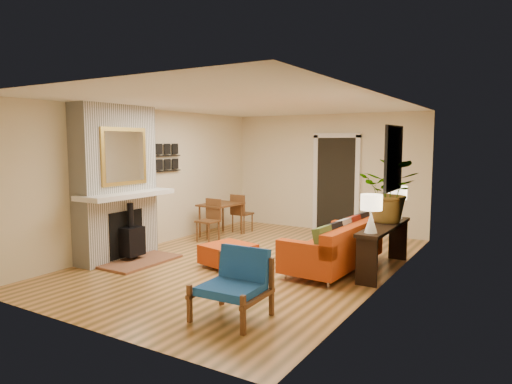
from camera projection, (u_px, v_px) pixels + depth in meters
room_shell at (342, 178)px, 9.40m from camera, size 6.50×6.50×6.50m
fireplace at (117, 187)px, 7.66m from camera, size 1.09×1.68×2.60m
sofa at (338, 247)px, 7.12m from camera, size 0.98×2.10×0.81m
ottoman at (228, 254)px, 7.29m from camera, size 0.84×0.84×0.36m
blue_chair at (236, 280)px, 5.20m from camera, size 0.76×0.75×0.77m
dining_table at (223, 210)px, 9.62m from camera, size 0.71×1.58×0.85m
console_table at (384, 235)px, 6.97m from camera, size 0.34×1.85×0.72m
lamp_near at (371, 209)px, 6.33m from camera, size 0.30×0.30×0.54m
lamp_far at (397, 198)px, 7.54m from camera, size 0.30×0.30×0.54m
houseplant at (390, 191)px, 7.16m from camera, size 0.93×0.81×1.00m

